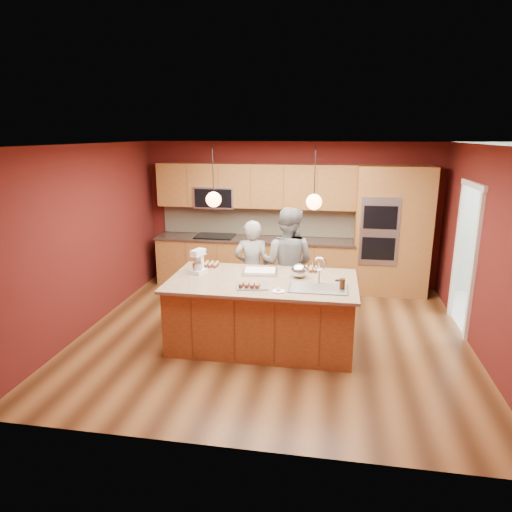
% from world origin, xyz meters
% --- Properties ---
extents(floor, '(5.50, 5.50, 0.00)m').
position_xyz_m(floor, '(0.00, 0.00, 0.00)').
color(floor, '#452612').
rests_on(floor, ground).
extents(ceiling, '(5.50, 5.50, 0.00)m').
position_xyz_m(ceiling, '(0.00, 0.00, 2.70)').
color(ceiling, silver).
rests_on(ceiling, ground).
extents(wall_back, '(5.50, 0.00, 5.50)m').
position_xyz_m(wall_back, '(0.00, 2.50, 1.35)').
color(wall_back, '#4E1411').
rests_on(wall_back, ground).
extents(wall_front, '(5.50, 0.00, 5.50)m').
position_xyz_m(wall_front, '(0.00, -2.50, 1.35)').
color(wall_front, '#4E1411').
rests_on(wall_front, ground).
extents(wall_left, '(0.00, 5.00, 5.00)m').
position_xyz_m(wall_left, '(-2.75, 0.00, 1.35)').
color(wall_left, '#4E1411').
rests_on(wall_left, ground).
extents(wall_right, '(0.00, 5.00, 5.00)m').
position_xyz_m(wall_right, '(2.75, 0.00, 1.35)').
color(wall_right, '#4E1411').
rests_on(wall_right, ground).
extents(cabinet_run, '(3.74, 0.64, 2.30)m').
position_xyz_m(cabinet_run, '(-0.68, 2.25, 0.98)').
color(cabinet_run, brown).
rests_on(cabinet_run, floor).
extents(oven_column, '(1.30, 0.62, 2.30)m').
position_xyz_m(oven_column, '(1.85, 2.19, 1.15)').
color(oven_column, brown).
rests_on(oven_column, floor).
extents(doorway_trim, '(0.08, 1.11, 2.20)m').
position_xyz_m(doorway_trim, '(2.73, 0.80, 1.05)').
color(doorway_trim, white).
rests_on(doorway_trim, wall_right).
extents(pendant_left, '(0.20, 0.20, 0.80)m').
position_xyz_m(pendant_left, '(-0.76, -0.25, 2.00)').
color(pendant_left, black).
rests_on(pendant_left, ceiling).
extents(pendant_right, '(0.20, 0.20, 0.80)m').
position_xyz_m(pendant_right, '(0.55, -0.25, 2.00)').
color(pendant_right, black).
rests_on(pendant_right, ceiling).
extents(island, '(2.52, 1.41, 1.31)m').
position_xyz_m(island, '(-0.09, -0.26, 0.47)').
color(island, brown).
rests_on(island, floor).
extents(person_left, '(0.62, 0.46, 1.56)m').
position_xyz_m(person_left, '(-0.42, 0.70, 0.78)').
color(person_left, black).
rests_on(person_left, floor).
extents(person_right, '(0.98, 0.83, 1.78)m').
position_xyz_m(person_right, '(0.13, 0.70, 0.89)').
color(person_right, slate).
rests_on(person_right, floor).
extents(stand_mixer, '(0.24, 0.28, 0.34)m').
position_xyz_m(stand_mixer, '(-1.05, -0.09, 1.07)').
color(stand_mixer, white).
rests_on(stand_mixer, island).
extents(sheet_cake, '(0.52, 0.40, 0.05)m').
position_xyz_m(sheet_cake, '(-0.19, 0.04, 0.95)').
color(sheet_cake, silver).
rests_on(sheet_cake, island).
extents(cooling_rack, '(0.46, 0.37, 0.02)m').
position_xyz_m(cooling_rack, '(-0.19, -0.57, 0.94)').
color(cooling_rack, '#ACB0B4').
rests_on(cooling_rack, island).
extents(mixing_bowl, '(0.23, 0.23, 0.20)m').
position_xyz_m(mixing_bowl, '(0.37, -0.07, 1.02)').
color(mixing_bowl, silver).
rests_on(mixing_bowl, island).
extents(plate, '(0.16, 0.16, 0.01)m').
position_xyz_m(plate, '(0.16, -0.71, 0.94)').
color(plate, white).
rests_on(plate, island).
extents(tumbler, '(0.07, 0.07, 0.14)m').
position_xyz_m(tumbler, '(0.95, -0.48, 1.00)').
color(tumbler, '#3B200C').
rests_on(tumbler, island).
extents(phone, '(0.13, 0.09, 0.01)m').
position_xyz_m(phone, '(0.92, -0.14, 0.93)').
color(phone, black).
rests_on(phone, island).
extents(cupcakes_left, '(0.22, 0.22, 0.07)m').
position_xyz_m(cupcakes_left, '(-0.96, 0.25, 0.96)').
color(cupcakes_left, tan).
rests_on(cupcakes_left, island).
extents(cupcakes_rack, '(0.28, 0.14, 0.06)m').
position_xyz_m(cupcakes_rack, '(-0.21, -0.65, 0.98)').
color(cupcakes_rack, tan).
rests_on(cupcakes_rack, island).
extents(cupcakes_right, '(0.21, 0.21, 0.06)m').
position_xyz_m(cupcakes_right, '(0.51, 0.25, 0.96)').
color(cupcakes_right, tan).
rests_on(cupcakes_right, island).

